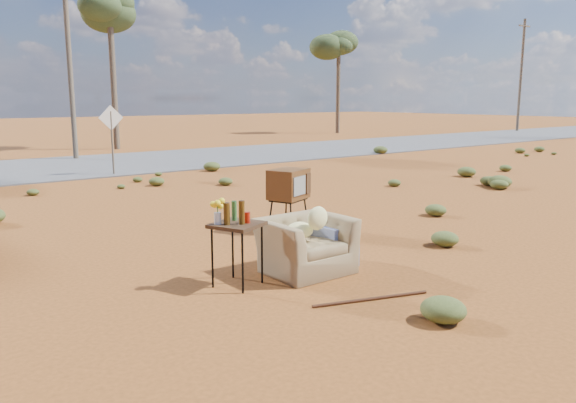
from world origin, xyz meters
TOP-DOWN VIEW (x-y plane):
  - ground at (0.00, 0.00)m, footprint 140.00×140.00m
  - highway at (0.00, 15.00)m, footprint 140.00×7.00m
  - armchair at (0.05, 0.50)m, footprint 1.38×0.87m
  - tv_unit at (1.34, 2.67)m, footprint 0.85×0.77m
  - side_table at (-1.15, 0.59)m, footprint 0.76×0.76m
  - rusty_bar at (-0.14, -0.88)m, footprint 1.46×0.51m
  - road_sign at (1.50, 12.00)m, footprint 0.78×0.06m
  - eucalyptus_center at (5.00, 21.00)m, footprint 3.20×3.20m
  - eucalyptus_right at (22.00, 24.00)m, footprint 3.20×3.20m
  - utility_pole_center at (2.00, 17.50)m, footprint 1.40×0.20m
  - utility_pole_east at (34.00, 17.50)m, footprint 1.40×0.20m
  - scrub_patch at (-0.82, 4.41)m, footprint 17.49×8.07m

SIDE VIEW (x-z plane):
  - ground at x=0.00m, z-range 0.00..0.00m
  - highway at x=0.00m, z-range 0.00..0.04m
  - rusty_bar at x=-0.14m, z-range 0.00..0.04m
  - scrub_patch at x=-0.82m, z-range -0.03..0.30m
  - armchair at x=0.05m, z-range -0.03..0.99m
  - tv_unit at x=1.34m, z-range 0.27..1.40m
  - side_table at x=-1.15m, z-range 0.28..1.43m
  - road_sign at x=1.50m, z-range 0.41..2.60m
  - utility_pole_center at x=2.00m, z-range 0.15..8.15m
  - utility_pole_east at x=34.00m, z-range 0.15..8.15m
  - eucalyptus_right at x=22.00m, z-range 2.39..9.49m
  - eucalyptus_center at x=5.00m, z-range 2.63..10.23m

